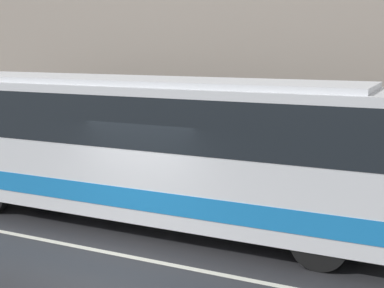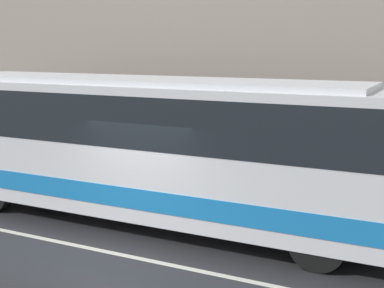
{
  "view_description": "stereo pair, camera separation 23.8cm",
  "coord_description": "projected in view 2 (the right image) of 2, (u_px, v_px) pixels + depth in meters",
  "views": [
    {
      "loc": [
        5.58,
        -8.39,
        4.06
      ],
      "look_at": [
        0.61,
        2.06,
        1.93
      ],
      "focal_mm": 50.0,
      "sensor_mm": 36.0,
      "label": 1
    },
    {
      "loc": [
        5.8,
        -8.28,
        4.06
      ],
      "look_at": [
        0.61,
        2.06,
        1.93
      ],
      "focal_mm": 50.0,
      "sensor_mm": 36.0,
      "label": 2
    }
  ],
  "objects": [
    {
      "name": "ground_plane",
      "position": [
        118.0,
        254.0,
        10.57
      ],
      "size": [
        60.0,
        60.0,
        0.0
      ],
      "primitive_type": "plane",
      "color": "#262628"
    },
    {
      "name": "sidewalk",
      "position": [
        222.0,
        189.0,
        15.11
      ],
      "size": [
        60.0,
        2.35,
        0.13
      ],
      "color": "gray",
      "rests_on": "ground_plane"
    },
    {
      "name": "lane_stripe",
      "position": [
        118.0,
        254.0,
        10.57
      ],
      "size": [
        54.0,
        0.14,
        0.01
      ],
      "color": "beige",
      "rests_on": "ground_plane"
    },
    {
      "name": "transit_bus",
      "position": [
        140.0,
        141.0,
        12.36
      ],
      "size": [
        12.09,
        2.48,
        3.35
      ],
      "color": "silver",
      "rests_on": "ground_plane"
    }
  ]
}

